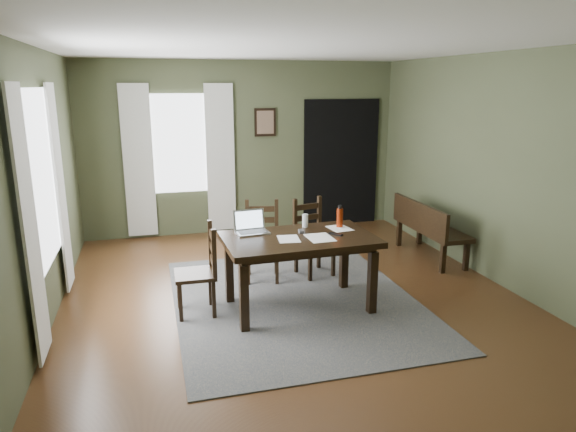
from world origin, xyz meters
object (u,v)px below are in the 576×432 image
object	(u,v)px
chair_back_left	(262,242)
laptop	(251,227)
dining_table	(299,246)
chair_back_right	(313,238)
bench	(427,225)
water_bottle	(340,217)
chair_end	(200,271)

from	to	relation	value
chair_back_left	laptop	xyz separation A→B (m)	(-0.26, -0.64, 0.38)
chair_back_left	laptop	bearing A→B (deg)	-100.15
dining_table	laptop	size ratio (longest dim) A/B	4.41
chair_back_right	laptop	xyz separation A→B (m)	(-0.90, -0.63, 0.39)
chair_back_right	laptop	size ratio (longest dim) A/B	2.62
bench	water_bottle	world-z (taller)	water_bottle
chair_back_right	bench	distance (m)	1.71
chair_back_left	bench	world-z (taller)	chair_back_left
dining_table	chair_end	distance (m)	1.06
laptop	bench	bearing A→B (deg)	12.26
bench	water_bottle	size ratio (longest dim) A/B	5.63
chair_back_left	chair_back_right	bearing A→B (deg)	11.75
chair_end	chair_back_left	size ratio (longest dim) A/B	0.98
chair_end	bench	world-z (taller)	chair_end
dining_table	bench	xyz separation A→B (m)	(2.16, 1.12, -0.23)
chair_back_left	laptop	size ratio (longest dim) A/B	2.64
dining_table	chair_end	size ratio (longest dim) A/B	1.70
chair_back_left	chair_end	bearing A→B (deg)	-123.75
bench	chair_end	bearing A→B (deg)	107.32
chair_end	laptop	distance (m)	0.72
chair_end	laptop	xyz separation A→B (m)	(0.57, 0.17, 0.39)
chair_end	chair_back_right	world-z (taller)	chair_back_right
water_bottle	dining_table	bearing A→B (deg)	-155.92
chair_back_right	water_bottle	xyz separation A→B (m)	(0.08, -0.70, 0.44)
chair_end	water_bottle	world-z (taller)	water_bottle
dining_table	bench	size ratio (longest dim) A/B	1.15
bench	chair_back_left	bearing A→B (deg)	94.41
chair_end	water_bottle	size ratio (longest dim) A/B	3.81
dining_table	laptop	xyz separation A→B (m)	(-0.45, 0.30, 0.16)
dining_table	laptop	world-z (taller)	laptop
laptop	dining_table	bearing A→B (deg)	-39.26
laptop	chair_back_right	bearing A→B (deg)	29.85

